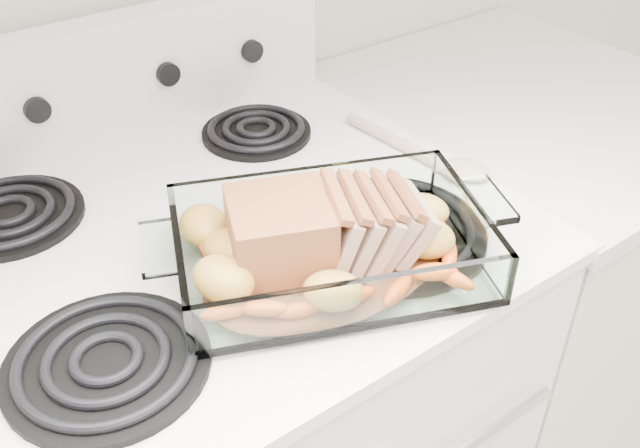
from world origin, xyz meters
TOP-DOWN VIEW (x-y plane):
  - electric_range at (0.00, 1.66)m, footprint 0.78×0.70m
  - counter_right at (0.67, 1.66)m, footprint 0.58×0.68m
  - baking_dish at (0.08, 1.48)m, footprint 0.35×0.23m
  - pork_roast at (0.06, 1.48)m, footprint 0.23×0.11m
  - roast_vegetables at (0.08, 1.52)m, footprint 0.36×0.20m
  - wooden_spoon at (0.35, 1.59)m, footprint 0.07×0.26m

SIDE VIEW (x-z plane):
  - counter_right at x=0.67m, z-range 0.00..0.93m
  - electric_range at x=0.00m, z-range -0.08..1.04m
  - wooden_spoon at x=0.35m, z-range 0.94..0.95m
  - baking_dish at x=0.08m, z-range 0.93..1.00m
  - roast_vegetables at x=0.08m, z-range 0.95..0.99m
  - pork_roast at x=0.06m, z-range 0.95..1.04m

